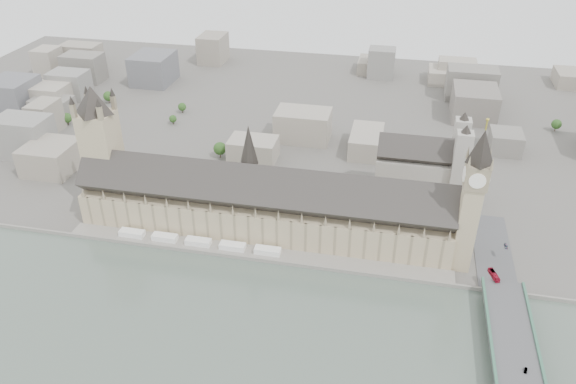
% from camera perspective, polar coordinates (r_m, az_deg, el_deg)
% --- Properties ---
extents(ground, '(900.00, 900.00, 0.00)m').
position_cam_1_polar(ground, '(396.06, -3.25, -5.65)').
color(ground, '#595651').
rests_on(ground, ground).
extents(embankment_wall, '(600.00, 1.50, 3.00)m').
position_cam_1_polar(embankment_wall, '(383.70, -3.83, -6.78)').
color(embankment_wall, slate).
rests_on(embankment_wall, ground).
extents(river_terrace, '(270.00, 15.00, 2.00)m').
position_cam_1_polar(river_terrace, '(389.71, -3.54, -6.18)').
color(river_terrace, slate).
rests_on(river_terrace, ground).
extents(terrace_tents, '(118.00, 7.00, 4.00)m').
position_cam_1_polar(terrace_tents, '(399.22, -9.10, -5.00)').
color(terrace_tents, white).
rests_on(terrace_tents, river_terrace).
extents(palace_of_westminster, '(265.00, 40.73, 55.44)m').
position_cam_1_polar(palace_of_westminster, '(398.78, -2.62, -1.38)').
color(palace_of_westminster, tan).
rests_on(palace_of_westminster, ground).
extents(elizabeth_tower, '(17.00, 17.00, 107.50)m').
position_cam_1_polar(elizabeth_tower, '(364.03, 18.30, -0.01)').
color(elizabeth_tower, tan).
rests_on(elizabeth_tower, ground).
extents(victoria_tower, '(30.00, 30.00, 100.00)m').
position_cam_1_polar(victoria_tower, '(431.93, -18.45, 4.58)').
color(victoria_tower, tan).
rests_on(victoria_tower, ground).
extents(central_tower, '(13.00, 13.00, 48.00)m').
position_cam_1_polar(central_tower, '(388.80, -3.95, 3.66)').
color(central_tower, gray).
rests_on(central_tower, ground).
extents(westminster_bridge, '(25.00, 325.00, 10.25)m').
position_cam_1_polar(westminster_bridge, '(326.46, 22.21, -17.16)').
color(westminster_bridge, '#474749').
rests_on(westminster_bridge, ground).
extents(westminster_abbey, '(68.00, 36.00, 64.00)m').
position_cam_1_polar(westminster_abbey, '(453.27, 13.52, 2.35)').
color(westminster_abbey, gray).
rests_on(westminster_abbey, ground).
extents(city_skyline_inland, '(720.00, 360.00, 38.00)m').
position_cam_1_polar(city_skyline_inland, '(598.10, 2.78, 9.74)').
color(city_skyline_inland, gray).
rests_on(city_skyline_inland, ground).
extents(park_trees, '(110.00, 30.00, 15.00)m').
position_cam_1_polar(park_trees, '(442.07, -2.55, -0.15)').
color(park_trees, '#224819').
rests_on(park_trees, ground).
extents(red_bus_north, '(6.62, 12.53, 3.41)m').
position_cam_1_polar(red_bus_north, '(375.71, 20.18, -7.92)').
color(red_bus_north, '#AB132C').
rests_on(red_bus_north, westminster_bridge).
extents(car_silver, '(2.30, 4.11, 1.28)m').
position_cam_1_polar(car_silver, '(324.02, 23.00, -16.33)').
color(car_silver, gray).
rests_on(car_silver, westminster_bridge).
extents(car_approach, '(2.53, 5.52, 1.56)m').
position_cam_1_polar(car_approach, '(405.62, 21.27, -5.15)').
color(car_approach, gray).
rests_on(car_approach, westminster_bridge).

